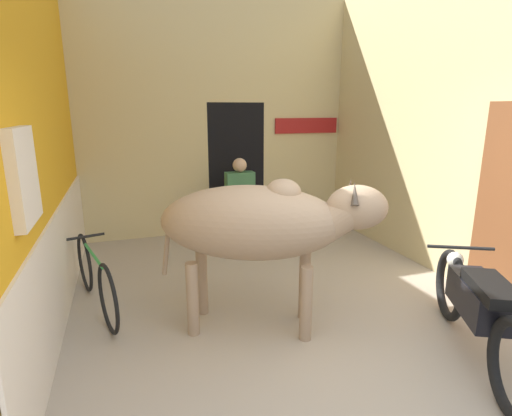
% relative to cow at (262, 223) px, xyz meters
% --- Properties ---
extents(ground_plane, '(30.00, 30.00, 0.00)m').
position_rel_cow_xyz_m(ground_plane, '(0.36, -1.29, -1.03)').
color(ground_plane, tan).
extents(wall_left_shopfront, '(0.25, 4.43, 3.80)m').
position_rel_cow_xyz_m(wall_left_shopfront, '(-1.89, 0.91, 0.81)').
color(wall_left_shopfront, orange).
rests_on(wall_left_shopfront, ground_plane).
extents(wall_back_with_doorway, '(4.34, 0.93, 3.80)m').
position_rel_cow_xyz_m(wall_back_with_doorway, '(0.46, 3.38, 0.60)').
color(wall_back_with_doorway, '#D1BC84').
rests_on(wall_back_with_doorway, ground_plane).
extents(wall_right_with_door, '(0.22, 4.43, 3.80)m').
position_rel_cow_xyz_m(wall_right_with_door, '(2.62, 0.88, 0.84)').
color(wall_right_with_door, '#D1BC84').
rests_on(wall_right_with_door, ground_plane).
extents(cow, '(2.07, 1.31, 1.44)m').
position_rel_cow_xyz_m(cow, '(0.00, 0.00, 0.00)').
color(cow, tan).
rests_on(cow, ground_plane).
extents(motorcycle_near, '(0.99, 1.83, 0.80)m').
position_rel_cow_xyz_m(motorcycle_near, '(1.51, -1.02, -0.57)').
color(motorcycle_near, black).
rests_on(motorcycle_near, ground_plane).
extents(bicycle, '(0.57, 1.68, 0.68)m').
position_rel_cow_xyz_m(bicycle, '(-1.51, 0.87, -0.68)').
color(bicycle, black).
rests_on(bicycle, ground_plane).
extents(shopkeeper_seated, '(0.44, 0.34, 1.30)m').
position_rel_cow_xyz_m(shopkeeper_seated, '(0.54, 2.54, -0.34)').
color(shopkeeper_seated, '#3D3842').
rests_on(shopkeeper_seated, ground_plane).
extents(plastic_stool, '(0.33, 0.33, 0.47)m').
position_rel_cow_xyz_m(plastic_stool, '(0.80, 2.63, -0.77)').
color(plastic_stool, red).
rests_on(plastic_stool, ground_plane).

